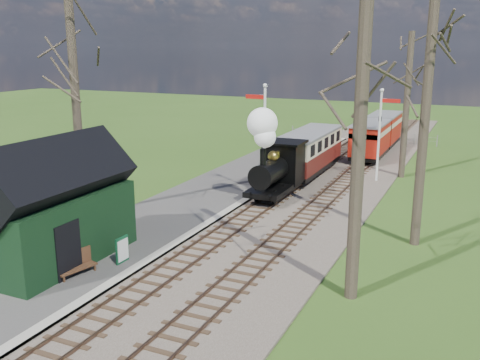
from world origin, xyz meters
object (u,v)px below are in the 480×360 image
Objects in this scene: red_carriage_a at (370,140)px; semaphore_far at (381,128)px; station_shed at (53,208)px; person at (106,232)px; coach at (309,150)px; locomotive at (275,159)px; sign_board at (122,250)px; red_carriage_b at (384,129)px; bench at (75,264)px; semaphore_near at (263,132)px.

semaphore_far is at bearing -74.11° from red_carriage_a.
station_shed reaches higher than person.
person is at bearing -114.93° from semaphore_far.
person is at bearing -101.29° from coach.
locomotive reaches higher than coach.
coach is 16.55m from person.
sign_board is at bearing -110.15° from semaphore_far.
bench is (-5.39, -30.48, -0.94)m from red_carriage_b.
semaphore_far reaches higher than sign_board.
bench is at bearing -98.53° from coach.
bench is at bearing -110.91° from semaphore_far.
sign_board is at bearing 61.52° from bench.
red_carriage_b is at bearing 79.98° from bench.
semaphore_near reaches higher than locomotive.
locomotive reaches higher than red_carriage_a.
sign_board is (-4.51, -28.87, -0.84)m from red_carriage_b.
person is at bearing -101.73° from red_carriage_b.
coach is at bearing 89.89° from locomotive.
red_carriage_a and red_carriage_b have the same top height.
bench is (-2.78, -12.53, -1.67)m from locomotive.
locomotive reaches higher than person.
semaphore_far is at bearing 54.82° from locomotive.
coach is at bearing 83.57° from sign_board.
red_carriage_a is (3.37, 12.23, -2.08)m from semaphore_near.
locomotive is at bearing -16.36° from semaphore_near.
locomotive is at bearing 77.50° from bench.
red_carriage_b is 29.23m from sign_board.
person is (-3.23, -10.15, -1.31)m from locomotive.
sign_board is at bearing -100.93° from red_carriage_a.
locomotive is 3.19× the size of bench.
bench is (-7.16, -18.75, -2.75)m from semaphore_far.
red_carriage_a is at bearing 74.11° from station_shed.
red_carriage_a is 3.45× the size of person.
locomotive reaches higher than station_shed.
coach is (4.30, 17.85, -0.61)m from station_shed.
red_carriage_a is 5.50m from red_carriage_b.
locomotive is (0.76, -0.22, -1.35)m from semaphore_near.
semaphore_near is 12.86m from red_carriage_a.
semaphore_far is 1.08× the size of red_carriage_b.
station_shed is 0.79× the size of coach.
station_shed is 18.37m from coach.
bench is (-0.87, -1.61, -0.10)m from sign_board.
red_carriage_a is (6.90, 24.23, -0.73)m from station_shed.
semaphore_far is at bearing -27.08° from person.
semaphore_near is at bearing -100.76° from red_carriage_b.
sign_board is at bearing 19.88° from station_shed.
locomotive is at bearing 80.11° from sign_board.
station_shed reaches higher than red_carriage_a.
semaphore_far reaches higher than red_carriage_a.
red_carriage_b is (3.37, 17.73, -2.08)m from semaphore_near.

